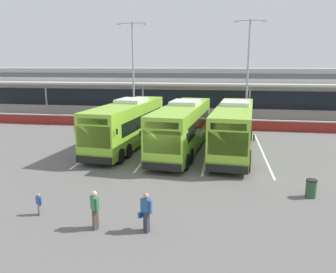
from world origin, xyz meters
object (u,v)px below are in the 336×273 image
(pedestrian_in_dark_coat, at_px, (95,208))
(litter_bin, at_px, (311,188))
(coach_bus_centre, at_px, (234,129))
(lamp_post_west, at_px, (133,66))
(coach_bus_left_centre, at_px, (183,128))
(lamp_post_centre, at_px, (248,67))
(coach_bus_leftmost, at_px, (128,125))
(pedestrian_child, at_px, (39,203))
(pedestrian_with_handbag, at_px, (146,211))

(pedestrian_in_dark_coat, bearing_deg, litter_bin, 27.03)
(litter_bin, bearing_deg, coach_bus_centre, 113.50)
(lamp_post_west, bearing_deg, coach_bus_left_centre, -59.21)
(coach_bus_left_centre, distance_m, lamp_post_centre, 13.24)
(coach_bus_left_centre, height_order, lamp_post_west, lamp_post_west)
(coach_bus_leftmost, relative_size, pedestrian_child, 12.27)
(lamp_post_west, bearing_deg, coach_bus_centre, -46.65)
(pedestrian_child, height_order, lamp_post_west, lamp_post_west)
(coach_bus_centre, height_order, pedestrian_in_dark_coat, coach_bus_centre)
(pedestrian_child, relative_size, lamp_post_centre, 0.09)
(pedestrian_in_dark_coat, height_order, pedestrian_child, pedestrian_in_dark_coat)
(pedestrian_with_handbag, bearing_deg, pedestrian_child, 172.13)
(pedestrian_child, height_order, litter_bin, pedestrian_child)
(coach_bus_centre, distance_m, lamp_post_west, 16.26)
(coach_bus_left_centre, bearing_deg, pedestrian_with_handbag, -89.68)
(coach_bus_centre, distance_m, lamp_post_centre, 12.00)
(coach_bus_left_centre, relative_size, litter_bin, 13.25)
(pedestrian_child, distance_m, lamp_post_centre, 26.20)
(coach_bus_left_centre, xyz_separation_m, lamp_post_centre, (5.44, 11.20, 4.50))
(coach_bus_centre, bearing_deg, coach_bus_left_centre, -177.18)
(coach_bus_leftmost, height_order, pedestrian_in_dark_coat, coach_bus_leftmost)
(pedestrian_child, bearing_deg, coach_bus_left_centre, 67.91)
(pedestrian_in_dark_coat, height_order, litter_bin, pedestrian_in_dark_coat)
(coach_bus_left_centre, distance_m, coach_bus_centre, 3.85)
(coach_bus_left_centre, relative_size, lamp_post_west, 1.12)
(lamp_post_west, height_order, lamp_post_centre, same)
(pedestrian_in_dark_coat, xyz_separation_m, lamp_post_centre, (7.45, 24.17, 5.42))
(litter_bin, bearing_deg, coach_bus_leftmost, 143.62)
(pedestrian_in_dark_coat, bearing_deg, pedestrian_child, 164.59)
(pedestrian_with_handbag, xyz_separation_m, lamp_post_west, (-6.95, 24.40, 5.43))
(pedestrian_child, bearing_deg, coach_bus_centre, 54.59)
(pedestrian_with_handbag, distance_m, lamp_post_centre, 25.24)
(pedestrian_with_handbag, relative_size, lamp_post_centre, 0.15)
(coach_bus_centre, relative_size, pedestrian_child, 12.27)
(coach_bus_leftmost, xyz_separation_m, pedestrian_child, (-0.42, -12.85, -1.24))
(coach_bus_centre, xyz_separation_m, pedestrian_in_dark_coat, (-5.85, -13.15, -0.91))
(coach_bus_leftmost, distance_m, coach_bus_centre, 8.37)
(coach_bus_leftmost, height_order, lamp_post_west, lamp_post_west)
(coach_bus_left_centre, xyz_separation_m, lamp_post_west, (-6.88, 11.55, 4.50))
(coach_bus_centre, distance_m, pedestrian_child, 15.20)
(coach_bus_left_centre, distance_m, pedestrian_with_handbag, 12.88)
(pedestrian_with_handbag, height_order, lamp_post_centre, lamp_post_centre)
(lamp_post_west, xyz_separation_m, lamp_post_centre, (12.32, -0.35, 0.00))
(coach_bus_left_centre, bearing_deg, pedestrian_in_dark_coat, -98.82)
(pedestrian_in_dark_coat, bearing_deg, coach_bus_centre, 66.00)
(lamp_post_centre, bearing_deg, coach_bus_centre, -98.24)
(pedestrian_with_handbag, relative_size, pedestrian_in_dark_coat, 1.00)
(coach_bus_centre, xyz_separation_m, lamp_post_centre, (1.60, 11.01, 4.50))
(coach_bus_leftmost, relative_size, lamp_post_west, 1.12)
(coach_bus_left_centre, relative_size, pedestrian_in_dark_coat, 7.61)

